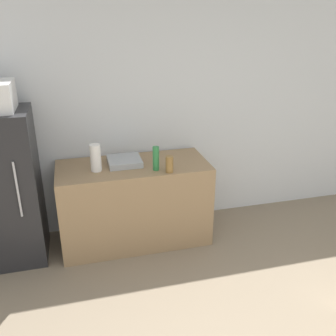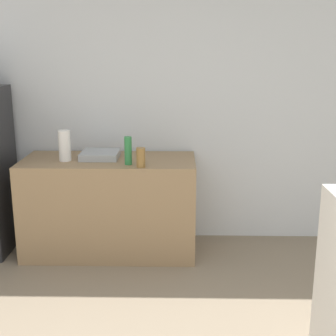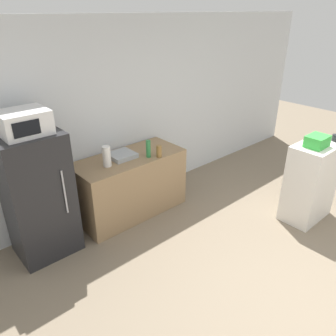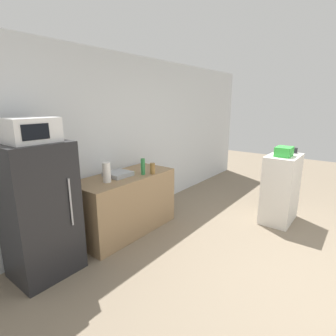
{
  "view_description": "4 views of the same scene",
  "coord_description": "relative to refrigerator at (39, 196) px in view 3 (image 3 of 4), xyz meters",
  "views": [
    {
      "loc": [
        -0.83,
        -0.87,
        2.27
      ],
      "look_at": [
        -0.11,
        1.87,
        1.09
      ],
      "focal_mm": 40.0,
      "sensor_mm": 36.0,
      "label": 1
    },
    {
      "loc": [
        0.31,
        -1.4,
        1.81
      ],
      "look_at": [
        0.24,
        2.15,
        0.9
      ],
      "focal_mm": 50.0,
      "sensor_mm": 36.0,
      "label": 2
    },
    {
      "loc": [
        -2.54,
        -0.77,
        2.65
      ],
      "look_at": [
        -0.28,
        1.8,
        0.98
      ],
      "focal_mm": 35.0,
      "sensor_mm": 36.0,
      "label": 3
    },
    {
      "loc": [
        -2.79,
        -0.12,
        1.88
      ],
      "look_at": [
        -0.07,
        1.96,
        1.02
      ],
      "focal_mm": 28.0,
      "sensor_mm": 36.0,
      "label": 4
    }
  ],
  "objects": [
    {
      "name": "bottle_short",
      "position": [
        1.55,
        -0.26,
        0.2
      ],
      "size": [
        0.07,
        0.07,
        0.16
      ],
      "primitive_type": "cylinder",
      "color": "olive",
      "rests_on": "counter"
    },
    {
      "name": "basket",
      "position": [
        2.91,
        -1.72,
        0.41
      ],
      "size": [
        0.29,
        0.22,
        0.14
      ],
      "primitive_type": "cube",
      "color": "green",
      "rests_on": "shelf_cabinet"
    },
    {
      "name": "paper_towel_roll",
      "position": [
        0.88,
        -0.05,
        0.25
      ],
      "size": [
        0.1,
        0.1,
        0.27
      ],
      "primitive_type": "cylinder",
      "color": "white",
      "rests_on": "counter"
    },
    {
      "name": "sink_basin",
      "position": [
        1.17,
        0.05,
        0.15
      ],
      "size": [
        0.33,
        0.32,
        0.06
      ],
      "primitive_type": "cube",
      "color": "#9EA3A8",
      "rests_on": "counter"
    },
    {
      "name": "bottle_tall",
      "position": [
        1.44,
        -0.18,
        0.24
      ],
      "size": [
        0.06,
        0.06,
        0.24
      ],
      "primitive_type": "cylinder",
      "color": "#2D7F42",
      "rests_on": "counter"
    },
    {
      "name": "ground_plane",
      "position": [
        1.54,
        -2.57,
        -0.74
      ],
      "size": [
        14.0,
        14.0,
        0.0
      ],
      "primitive_type": "plane",
      "color": "#7F705B"
    },
    {
      "name": "wall_back",
      "position": [
        1.54,
        0.4,
        0.56
      ],
      "size": [
        8.0,
        0.06,
        2.6
      ],
      "primitive_type": "cube",
      "color": "silver",
      "rests_on": "ground_plane"
    },
    {
      "name": "jar",
      "position": [
        3.29,
        -1.79,
        0.38
      ],
      "size": [
        0.09,
        0.09,
        0.09
      ],
      "primitive_type": "cylinder",
      "color": "#232328",
      "rests_on": "shelf_cabinet"
    },
    {
      "name": "counter",
      "position": [
        1.25,
        0.01,
        -0.31
      ],
      "size": [
        1.52,
        0.67,
        0.86
      ],
      "primitive_type": "cube",
      "color": "#937551",
      "rests_on": "ground_plane"
    },
    {
      "name": "microwave",
      "position": [
        -0.0,
        -0.0,
        0.87
      ],
      "size": [
        0.47,
        0.42,
        0.25
      ],
      "color": "white",
      "rests_on": "refrigerator"
    },
    {
      "name": "shelf_cabinet",
      "position": [
        3.0,
        -1.71,
        -0.2
      ],
      "size": [
        0.71,
        0.44,
        1.09
      ],
      "primitive_type": "cube",
      "color": "white",
      "rests_on": "ground_plane"
    },
    {
      "name": "refrigerator",
      "position": [
        0.0,
        0.0,
        0.0
      ],
      "size": [
        0.68,
        0.59,
        1.49
      ],
      "color": "#232326",
      "rests_on": "ground_plane"
    }
  ]
}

